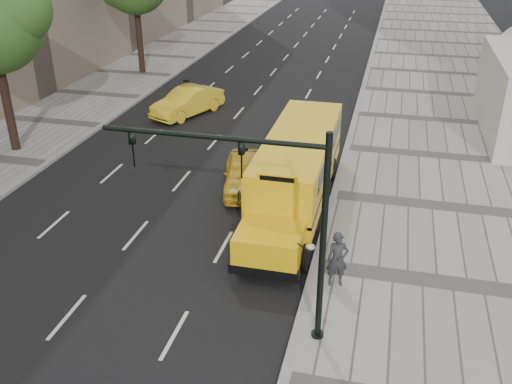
% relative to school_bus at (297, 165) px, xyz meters
% --- Properties ---
extents(ground, '(140.00, 140.00, 0.00)m').
position_rel_school_bus_xyz_m(ground, '(-4.50, 0.94, -1.76)').
color(ground, black).
rests_on(ground, ground).
extents(sidewalk_museum, '(12.00, 140.00, 0.15)m').
position_rel_school_bus_xyz_m(sidewalk_museum, '(7.50, 0.94, -1.69)').
color(sidewalk_museum, gray).
rests_on(sidewalk_museum, ground).
extents(curb_museum, '(0.30, 140.00, 0.15)m').
position_rel_school_bus_xyz_m(curb_museum, '(1.50, 0.94, -1.69)').
color(curb_museum, gray).
rests_on(curb_museum, ground).
extents(curb_far, '(0.30, 140.00, 0.15)m').
position_rel_school_bus_xyz_m(curb_far, '(-12.50, 0.94, -1.69)').
color(curb_far, gray).
rests_on(curb_far, ground).
extents(school_bus, '(2.96, 11.56, 3.19)m').
position_rel_school_bus_xyz_m(school_bus, '(0.00, 0.00, 0.00)').
color(school_bus, yellow).
rests_on(school_bus, ground).
extents(taxi_near, '(2.71, 4.63, 1.48)m').
position_rel_school_bus_xyz_m(taxi_near, '(-2.50, 0.87, -1.02)').
color(taxi_near, yellow).
rests_on(taxi_near, ground).
extents(taxi_far, '(3.54, 5.21, 1.62)m').
position_rel_school_bus_xyz_m(taxi_far, '(-8.40, 9.88, -0.95)').
color(taxi_far, yellow).
rests_on(taxi_far, ground).
extents(pedestrian, '(0.79, 0.63, 1.91)m').
position_rel_school_bus_xyz_m(pedestrian, '(2.32, -5.61, -0.66)').
color(pedestrian, '#2B2B32').
rests_on(pedestrian, sidewalk_museum).
extents(traffic_signal, '(6.18, 0.36, 6.40)m').
position_rel_school_bus_xyz_m(traffic_signal, '(0.69, -8.27, 2.33)').
color(traffic_signal, black).
rests_on(traffic_signal, ground).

